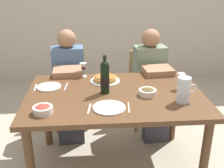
% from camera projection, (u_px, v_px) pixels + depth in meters
% --- Properties ---
extents(ground_plane, '(8.00, 8.00, 0.00)m').
position_uv_depth(ground_plane, '(115.00, 166.00, 2.63)').
color(ground_plane, '#B2A893').
extents(dining_table, '(1.50, 1.00, 0.76)m').
position_uv_depth(dining_table, '(115.00, 103.00, 2.38)').
color(dining_table, brown).
rests_on(dining_table, ground).
extents(wine_bottle, '(0.08, 0.08, 0.33)m').
position_uv_depth(wine_bottle, '(105.00, 77.00, 2.30)').
color(wine_bottle, black).
rests_on(wine_bottle, dining_table).
extents(water_pitcher, '(0.16, 0.10, 0.21)m').
position_uv_depth(water_pitcher, '(183.00, 91.00, 2.15)').
color(water_pitcher, silver).
rests_on(water_pitcher, dining_table).
extents(baked_tart, '(0.28, 0.28, 0.06)m').
position_uv_depth(baked_tart, '(105.00, 79.00, 2.59)').
color(baked_tart, silver).
rests_on(baked_tart, dining_table).
extents(salad_bowl, '(0.15, 0.15, 0.06)m').
position_uv_depth(salad_bowl, '(43.00, 109.00, 2.00)').
color(salad_bowl, silver).
rests_on(salad_bowl, dining_table).
extents(olive_bowl, '(0.15, 0.15, 0.06)m').
position_uv_depth(olive_bowl, '(148.00, 92.00, 2.30)').
color(olive_bowl, silver).
rests_on(olive_bowl, dining_table).
extents(wine_glass_left_diner, '(0.07, 0.07, 0.14)m').
position_uv_depth(wine_glass_left_diner, '(181.00, 78.00, 2.40)').
color(wine_glass_left_diner, silver).
rests_on(wine_glass_left_diner, dining_table).
extents(wine_glass_right_diner, '(0.07, 0.07, 0.14)m').
position_uv_depth(wine_glass_right_diner, '(83.00, 67.00, 2.68)').
color(wine_glass_right_diner, silver).
rests_on(wine_glass_right_diner, dining_table).
extents(dinner_plate_left_setting, '(0.25, 0.25, 0.01)m').
position_uv_depth(dinner_plate_left_setting, '(109.00, 108.00, 2.08)').
color(dinner_plate_left_setting, white).
rests_on(dinner_plate_left_setting, dining_table).
extents(dinner_plate_right_setting, '(0.22, 0.22, 0.01)m').
position_uv_depth(dinner_plate_right_setting, '(49.00, 87.00, 2.46)').
color(dinner_plate_right_setting, silver).
rests_on(dinner_plate_right_setting, dining_table).
extents(fork_left_setting, '(0.03, 0.16, 0.00)m').
position_uv_depth(fork_left_setting, '(89.00, 109.00, 2.07)').
color(fork_left_setting, silver).
rests_on(fork_left_setting, dining_table).
extents(knife_left_setting, '(0.03, 0.18, 0.00)m').
position_uv_depth(knife_left_setting, '(129.00, 107.00, 2.10)').
color(knife_left_setting, silver).
rests_on(knife_left_setting, dining_table).
extents(knife_right_setting, '(0.03, 0.18, 0.00)m').
position_uv_depth(knife_right_setting, '(66.00, 87.00, 2.47)').
color(knife_right_setting, silver).
rests_on(knife_right_setting, dining_table).
extents(spoon_right_setting, '(0.03, 0.16, 0.00)m').
position_uv_depth(spoon_right_setting, '(35.00, 88.00, 2.45)').
color(spoon_right_setting, silver).
rests_on(spoon_right_setting, dining_table).
extents(chair_left, '(0.42, 0.42, 0.87)m').
position_uv_depth(chair_left, '(70.00, 84.00, 3.24)').
color(chair_left, '#9E7A51').
rests_on(chair_left, ground).
extents(diner_left, '(0.35, 0.52, 1.16)m').
position_uv_depth(diner_left, '(69.00, 82.00, 2.98)').
color(diner_left, '#4C6B93').
rests_on(diner_left, ground).
extents(chair_right, '(0.44, 0.44, 0.87)m').
position_uv_depth(chair_right, '(146.00, 83.00, 3.27)').
color(chair_right, '#9E7A51').
rests_on(chair_right, ground).
extents(diner_right, '(0.37, 0.53, 1.16)m').
position_uv_depth(diner_right, '(152.00, 81.00, 3.01)').
color(diner_right, gray).
rests_on(diner_right, ground).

